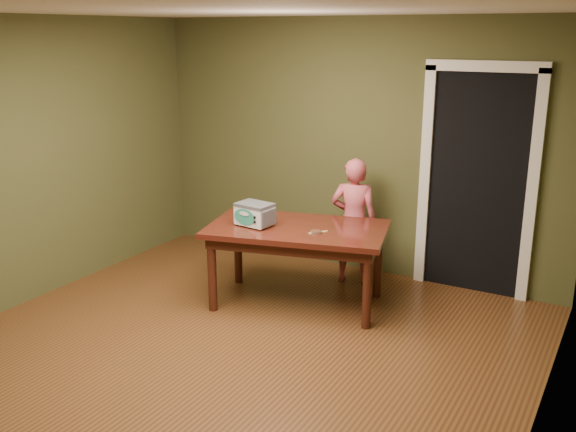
{
  "coord_description": "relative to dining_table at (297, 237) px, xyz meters",
  "views": [
    {
      "loc": [
        2.65,
        -3.52,
        2.45
      ],
      "look_at": [
        0.09,
        1.0,
        0.95
      ],
      "focal_mm": 40.0,
      "sensor_mm": 36.0,
      "label": 1
    }
  ],
  "objects": [
    {
      "name": "doorway",
      "position": [
        1.31,
        1.44,
        0.41
      ],
      "size": [
        1.1,
        0.66,
        2.25
      ],
      "color": "black",
      "rests_on": "ground"
    },
    {
      "name": "floor",
      "position": [
        0.01,
        -1.35,
        -0.65
      ],
      "size": [
        5.0,
        5.0,
        0.0
      ],
      "primitive_type": "plane",
      "color": "brown",
      "rests_on": "ground"
    },
    {
      "name": "child",
      "position": [
        0.22,
        0.77,
        -0.01
      ],
      "size": [
        0.53,
        0.41,
        1.27
      ],
      "primitive_type": "imported",
      "rotation": [
        0.0,
        0.0,
        3.4
      ],
      "color": "#CE5460",
      "rests_on": "floor"
    },
    {
      "name": "baking_pan",
      "position": [
        0.24,
        -0.1,
        0.11
      ],
      "size": [
        0.1,
        0.1,
        0.02
      ],
      "color": "silver",
      "rests_on": "dining_table"
    },
    {
      "name": "toy_oven",
      "position": [
        -0.35,
        -0.16,
        0.21
      ],
      "size": [
        0.36,
        0.27,
        0.21
      ],
      "rotation": [
        0.0,
        0.0,
        -0.12
      ],
      "color": "#4C4F54",
      "rests_on": "dining_table"
    },
    {
      "name": "spatula",
      "position": [
        0.25,
        -0.07,
        0.1
      ],
      "size": [
        0.13,
        0.16,
        0.01
      ],
      "primitive_type": "cube",
      "rotation": [
        0.0,
        0.0,
        0.92
      ],
      "color": "tan",
      "rests_on": "dining_table"
    },
    {
      "name": "room_shell",
      "position": [
        0.01,
        -1.35,
        1.06
      ],
      "size": [
        4.52,
        5.02,
        2.61
      ],
      "color": "#484927",
      "rests_on": "ground"
    },
    {
      "name": "dining_table",
      "position": [
        0.0,
        0.0,
        0.0
      ],
      "size": [
        1.77,
        1.27,
        0.75
      ],
      "rotation": [
        0.0,
        0.0,
        0.25
      ],
      "color": "#37150C",
      "rests_on": "floor"
    }
  ]
}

